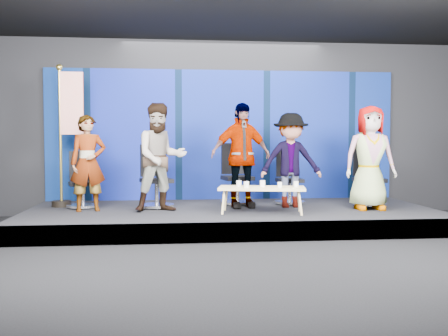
{
  "coord_description": "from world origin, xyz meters",
  "views": [
    {
      "loc": [
        -1.0,
        -6.11,
        1.46
      ],
      "look_at": [
        -0.14,
        2.4,
        1.01
      ],
      "focal_mm": 40.0,
      "sensor_mm": 36.0,
      "label": 1
    }
  ],
  "objects_px": {
    "mug_e": "(296,184)",
    "flag_stand": "(68,132)",
    "chair_d": "(289,186)",
    "mug_c": "(263,183)",
    "panelist_a": "(88,163)",
    "chair_e": "(368,186)",
    "panelist_b": "(161,157)",
    "chair_a": "(82,189)",
    "mug_a": "(239,183)",
    "coffee_table": "(262,189)",
    "chair_c": "(237,184)",
    "mug_d": "(280,185)",
    "panelist_d": "(291,160)",
    "panelist_c": "(241,155)",
    "panelist_e": "(370,158)",
    "mug_b": "(246,184)",
    "chair_b": "(156,187)"
  },
  "relations": [
    {
      "from": "mug_e",
      "to": "flag_stand",
      "type": "bearing_deg",
      "value": 162.42
    },
    {
      "from": "mug_b",
      "to": "chair_b",
      "type": "bearing_deg",
      "value": 147.71
    },
    {
      "from": "coffee_table",
      "to": "mug_a",
      "type": "xyz_separation_m",
      "value": [
        -0.36,
        0.1,
        0.08
      ]
    },
    {
      "from": "chair_d",
      "to": "panelist_a",
      "type": "bearing_deg",
      "value": -168.46
    },
    {
      "from": "panelist_a",
      "to": "chair_e",
      "type": "xyz_separation_m",
      "value": [
        4.94,
        0.2,
        -0.45
      ]
    },
    {
      "from": "panelist_b",
      "to": "mug_b",
      "type": "bearing_deg",
      "value": -33.04
    },
    {
      "from": "chair_c",
      "to": "mug_e",
      "type": "bearing_deg",
      "value": -67.67
    },
    {
      "from": "panelist_c",
      "to": "panelist_e",
      "type": "relative_size",
      "value": 1.04
    },
    {
      "from": "chair_c",
      "to": "mug_d",
      "type": "distance_m",
      "value": 1.44
    },
    {
      "from": "mug_c",
      "to": "mug_e",
      "type": "relative_size",
      "value": 1.1
    },
    {
      "from": "panelist_a",
      "to": "panelist_d",
      "type": "height_order",
      "value": "panelist_d"
    },
    {
      "from": "chair_e",
      "to": "panelist_b",
      "type": "bearing_deg",
      "value": -171.31
    },
    {
      "from": "panelist_b",
      "to": "chair_e",
      "type": "relative_size",
      "value": 1.65
    },
    {
      "from": "panelist_b",
      "to": "flag_stand",
      "type": "height_order",
      "value": "flag_stand"
    },
    {
      "from": "mug_d",
      "to": "chair_a",
      "type": "bearing_deg",
      "value": 161.3
    },
    {
      "from": "panelist_c",
      "to": "mug_d",
      "type": "distance_m",
      "value": 1.08
    },
    {
      "from": "mug_d",
      "to": "mug_e",
      "type": "height_order",
      "value": "mug_e"
    },
    {
      "from": "mug_a",
      "to": "chair_d",
      "type": "bearing_deg",
      "value": 44.17
    },
    {
      "from": "panelist_a",
      "to": "chair_a",
      "type": "bearing_deg",
      "value": 95.57
    },
    {
      "from": "mug_a",
      "to": "flag_stand",
      "type": "distance_m",
      "value": 3.25
    },
    {
      "from": "panelist_c",
      "to": "panelist_d",
      "type": "distance_m",
      "value": 0.9
    },
    {
      "from": "panelist_e",
      "to": "coffee_table",
      "type": "bearing_deg",
      "value": -169.41
    },
    {
      "from": "mug_b",
      "to": "mug_d",
      "type": "bearing_deg",
      "value": -6.17
    },
    {
      "from": "chair_e",
      "to": "coffee_table",
      "type": "relative_size",
      "value": 0.74
    },
    {
      "from": "chair_d",
      "to": "flag_stand",
      "type": "xyz_separation_m",
      "value": [
        -4.04,
        -0.0,
        1.01
      ]
    },
    {
      "from": "panelist_b",
      "to": "coffee_table",
      "type": "xyz_separation_m",
      "value": [
        1.64,
        -0.37,
        -0.51
      ]
    },
    {
      "from": "chair_c",
      "to": "mug_d",
      "type": "height_order",
      "value": "chair_c"
    },
    {
      "from": "panelist_a",
      "to": "mug_b",
      "type": "height_order",
      "value": "panelist_a"
    },
    {
      "from": "chair_c",
      "to": "mug_a",
      "type": "xyz_separation_m",
      "value": [
        -0.1,
        -1.11,
        0.1
      ]
    },
    {
      "from": "chair_d",
      "to": "mug_e",
      "type": "height_order",
      "value": "chair_d"
    },
    {
      "from": "panelist_c",
      "to": "mug_d",
      "type": "xyz_separation_m",
      "value": [
        0.52,
        -0.83,
        -0.45
      ]
    },
    {
      "from": "chair_a",
      "to": "chair_d",
      "type": "bearing_deg",
      "value": -13.22
    },
    {
      "from": "chair_b",
      "to": "panelist_b",
      "type": "xyz_separation_m",
      "value": [
        0.1,
        -0.5,
        0.54
      ]
    },
    {
      "from": "panelist_d",
      "to": "mug_d",
      "type": "height_order",
      "value": "panelist_d"
    },
    {
      "from": "mug_e",
      "to": "chair_c",
      "type": "bearing_deg",
      "value": 122.57
    },
    {
      "from": "mug_c",
      "to": "flag_stand",
      "type": "bearing_deg",
      "value": 161.62
    },
    {
      "from": "panelist_e",
      "to": "mug_c",
      "type": "bearing_deg",
      "value": -170.81
    },
    {
      "from": "panelist_a",
      "to": "flag_stand",
      "type": "bearing_deg",
      "value": 110.09
    },
    {
      "from": "chair_d",
      "to": "panelist_d",
      "type": "xyz_separation_m",
      "value": [
        -0.09,
        -0.5,
        0.5
      ]
    },
    {
      "from": "panelist_a",
      "to": "mug_c",
      "type": "xyz_separation_m",
      "value": [
        2.88,
        -0.48,
        -0.33
      ]
    },
    {
      "from": "panelist_a",
      "to": "mug_c",
      "type": "distance_m",
      "value": 2.93
    },
    {
      "from": "panelist_a",
      "to": "mug_e",
      "type": "xyz_separation_m",
      "value": [
        3.41,
        -0.59,
        -0.33
      ]
    },
    {
      "from": "panelist_c",
      "to": "mug_e",
      "type": "relative_size",
      "value": 19.67
    },
    {
      "from": "mug_a",
      "to": "mug_e",
      "type": "xyz_separation_m",
      "value": [
        0.92,
        -0.17,
        -0.0
      ]
    },
    {
      "from": "mug_d",
      "to": "panelist_d",
      "type": "bearing_deg",
      "value": 65.07
    },
    {
      "from": "chair_a",
      "to": "panelist_a",
      "type": "relative_size",
      "value": 0.62
    },
    {
      "from": "panelist_a",
      "to": "mug_c",
      "type": "bearing_deg",
      "value": -25.16
    },
    {
      "from": "panelist_b",
      "to": "chair_d",
      "type": "xyz_separation_m",
      "value": [
        2.37,
        0.79,
        -0.56
      ]
    },
    {
      "from": "chair_d",
      "to": "coffee_table",
      "type": "bearing_deg",
      "value": -120.56
    },
    {
      "from": "chair_a",
      "to": "panelist_e",
      "type": "height_order",
      "value": "panelist_e"
    }
  ]
}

